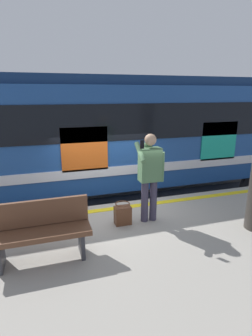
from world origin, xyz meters
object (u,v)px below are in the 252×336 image
(passenger, at_px, (150,171))
(handbag, at_px, (123,215))
(bench, at_px, (41,229))
(train_carriage, at_px, (139,129))

(passenger, relative_size, handbag, 4.05)
(bench, bearing_deg, passenger, -160.94)
(passenger, distance_m, handbag, 0.98)
(passenger, xyz_separation_m, bench, (2.01, 0.69, -0.53))
(handbag, xyz_separation_m, bench, (1.47, 0.69, 0.29))
(passenger, bearing_deg, bench, 19.06)
(handbag, height_order, bench, bench)
(train_carriage, xyz_separation_m, handbag, (1.52, 3.31, -1.16))
(train_carriage, height_order, bench, train_carriage)
(handbag, relative_size, bench, 0.30)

